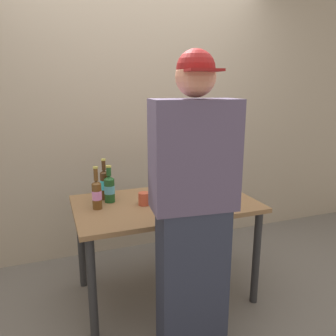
% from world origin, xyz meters
% --- Properties ---
extents(ground_plane, '(8.00, 8.00, 0.00)m').
position_xyz_m(ground_plane, '(0.00, 0.00, 0.00)').
color(ground_plane, slate).
rests_on(ground_plane, ground).
extents(desk, '(1.29, 0.77, 0.75)m').
position_xyz_m(desk, '(0.00, 0.00, 0.66)').
color(desk, olive).
rests_on(desk, ground).
extents(laptop, '(0.41, 0.41, 0.22)m').
position_xyz_m(laptop, '(0.16, 0.02, 0.80)').
color(laptop, '#B7BABC').
rests_on(laptop, desk).
extents(beer_bottle_brown, '(0.08, 0.08, 0.27)m').
position_xyz_m(beer_bottle_brown, '(-0.38, 0.14, 0.86)').
color(beer_bottle_brown, '#1E5123').
rests_on(beer_bottle_brown, desk).
extents(beer_bottle_amber, '(0.07, 0.07, 0.30)m').
position_xyz_m(beer_bottle_amber, '(-0.48, 0.03, 0.86)').
color(beer_bottle_amber, brown).
rests_on(beer_bottle_amber, desk).
extents(beer_bottle_green, '(0.06, 0.06, 0.31)m').
position_xyz_m(beer_bottle_green, '(-0.40, 0.21, 0.87)').
color(beer_bottle_green, '#472B14').
rests_on(beer_bottle_green, desk).
extents(person_figure, '(0.48, 0.32, 1.75)m').
position_xyz_m(person_figure, '(-0.04, -0.57, 0.88)').
color(person_figure, '#2D3347').
rests_on(person_figure, ground).
extents(coffee_mug, '(0.11, 0.08, 0.09)m').
position_xyz_m(coffee_mug, '(-0.16, -0.01, 0.80)').
color(coffee_mug, '#BF4C33').
rests_on(coffee_mug, desk).
extents(back_wall, '(6.00, 0.10, 2.60)m').
position_xyz_m(back_wall, '(0.00, 0.90, 1.30)').
color(back_wall, tan).
rests_on(back_wall, ground).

